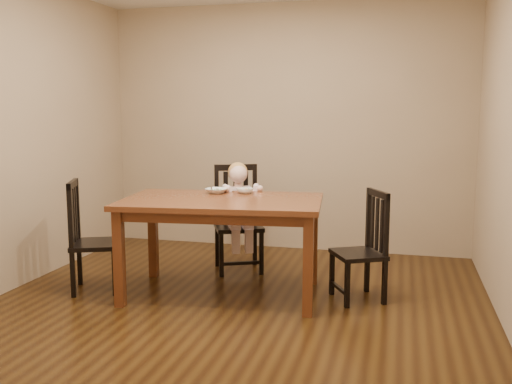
% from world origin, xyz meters
% --- Properties ---
extents(room, '(4.01, 4.01, 2.71)m').
position_xyz_m(room, '(0.00, 0.00, 1.35)').
color(room, '#3B240C').
rests_on(room, ground).
extents(dining_table, '(1.73, 1.15, 0.82)m').
position_xyz_m(dining_table, '(-0.18, 0.24, 0.72)').
color(dining_table, '#542913').
rests_on(dining_table, room).
extents(chair_child, '(0.58, 0.57, 1.02)m').
position_xyz_m(chair_child, '(-0.28, 1.02, 0.49)').
color(chair_child, black).
rests_on(chair_child, room).
extents(chair_left, '(0.52, 0.53, 0.96)m').
position_xyz_m(chair_left, '(-1.33, 0.07, 0.46)').
color(chair_left, black).
rests_on(chair_left, room).
extents(chair_right, '(0.51, 0.52, 0.91)m').
position_xyz_m(chair_right, '(0.97, 0.41, 0.43)').
color(chair_right, black).
rests_on(chair_right, room).
extents(toddler, '(0.47, 0.51, 0.56)m').
position_xyz_m(toddler, '(-0.25, 0.97, 0.63)').
color(toddler, white).
rests_on(toddler, chair_child).
extents(bowl_peas, '(0.21, 0.21, 0.05)m').
position_xyz_m(bowl_peas, '(-0.33, 0.53, 0.84)').
color(bowl_peas, silver).
rests_on(bowl_peas, dining_table).
extents(bowl_veg, '(0.16, 0.16, 0.05)m').
position_xyz_m(bowl_veg, '(-0.08, 0.59, 0.84)').
color(bowl_veg, silver).
rests_on(bowl_veg, dining_table).
extents(fork, '(0.06, 0.13, 0.05)m').
position_xyz_m(fork, '(-0.37, 0.50, 0.86)').
color(fork, silver).
rests_on(fork, bowl_peas).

